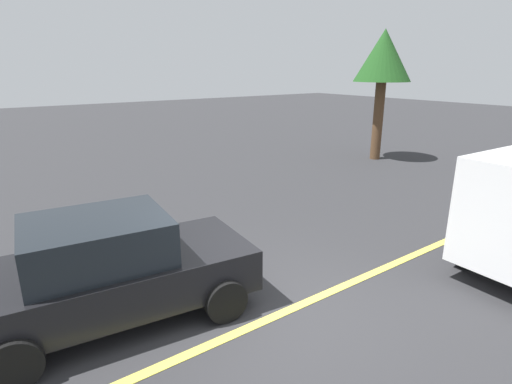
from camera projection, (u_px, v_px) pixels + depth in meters
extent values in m
plane|color=#2D2D30|center=(274.00, 317.00, 6.09)|extent=(80.00, 80.00, 0.00)
cube|color=#E0D14C|center=(397.00, 262.00, 7.78)|extent=(28.00, 0.16, 0.01)
cylinder|color=black|center=(468.00, 248.00, 7.54)|extent=(0.77, 0.29, 0.76)
cube|color=black|center=(116.00, 278.00, 5.93)|extent=(4.12, 2.16, 0.64)
cube|color=black|center=(97.00, 240.00, 5.65)|extent=(2.05, 1.73, 0.64)
cylinder|color=black|center=(184.00, 255.00, 7.38)|extent=(0.66, 0.29, 0.64)
cylinder|color=black|center=(225.00, 300.00, 5.94)|extent=(0.66, 0.29, 0.64)
cylinder|color=black|center=(14.00, 294.00, 6.11)|extent=(0.66, 0.29, 0.64)
cylinder|color=black|center=(14.00, 364.00, 4.67)|extent=(0.66, 0.29, 0.64)
cylinder|color=#513823|center=(378.00, 121.00, 16.21)|extent=(0.39, 0.39, 3.05)
cone|color=#1E4C1C|center=(384.00, 55.00, 15.48)|extent=(2.17, 2.17, 1.93)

